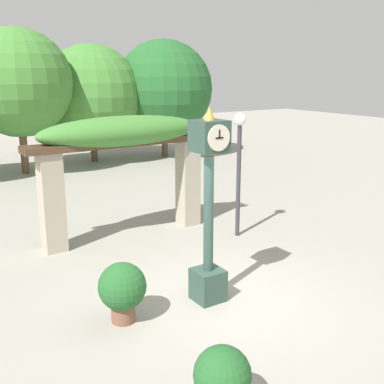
{
  "coord_description": "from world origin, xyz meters",
  "views": [
    {
      "loc": [
        -4.57,
        -6.02,
        3.83
      ],
      "look_at": [
        -0.25,
        0.66,
        1.8
      ],
      "focal_mm": 45.0,
      "sensor_mm": 36.0,
      "label": 1
    }
  ],
  "objects_px": {
    "potted_plant_near_right": "(122,289)",
    "lamp_post": "(239,153)",
    "pedestal_clock": "(209,211)",
    "potted_plant_near_left": "(222,379)"
  },
  "relations": [
    {
      "from": "pedestal_clock",
      "to": "potted_plant_near_right",
      "type": "distance_m",
      "value": 1.85
    },
    {
      "from": "potted_plant_near_right",
      "to": "potted_plant_near_left",
      "type": "bearing_deg",
      "value": -88.35
    },
    {
      "from": "potted_plant_near_right",
      "to": "pedestal_clock",
      "type": "bearing_deg",
      "value": -4.41
    },
    {
      "from": "potted_plant_near_left",
      "to": "lamp_post",
      "type": "distance_m",
      "value": 6.32
    },
    {
      "from": "potted_plant_near_left",
      "to": "potted_plant_near_right",
      "type": "relative_size",
      "value": 0.85
    },
    {
      "from": "pedestal_clock",
      "to": "lamp_post",
      "type": "relative_size",
      "value": 1.13
    },
    {
      "from": "pedestal_clock",
      "to": "potted_plant_near_left",
      "type": "bearing_deg",
      "value": -121.43
    },
    {
      "from": "pedestal_clock",
      "to": "lamp_post",
      "type": "distance_m",
      "value": 3.42
    },
    {
      "from": "potted_plant_near_right",
      "to": "lamp_post",
      "type": "relative_size",
      "value": 0.34
    },
    {
      "from": "potted_plant_near_left",
      "to": "lamp_post",
      "type": "relative_size",
      "value": 0.28
    }
  ]
}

